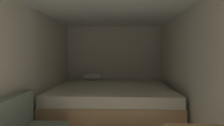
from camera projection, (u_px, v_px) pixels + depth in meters
wall_back at (114, 65)px, 5.07m from camera, size 2.69×0.05×2.14m
wall_left at (14, 76)px, 2.54m from camera, size 0.05×5.12×2.14m
wall_right at (207, 77)px, 2.44m from camera, size 0.05×5.12×2.14m
bed at (112, 101)px, 4.00m from camera, size 2.47×2.10×0.86m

